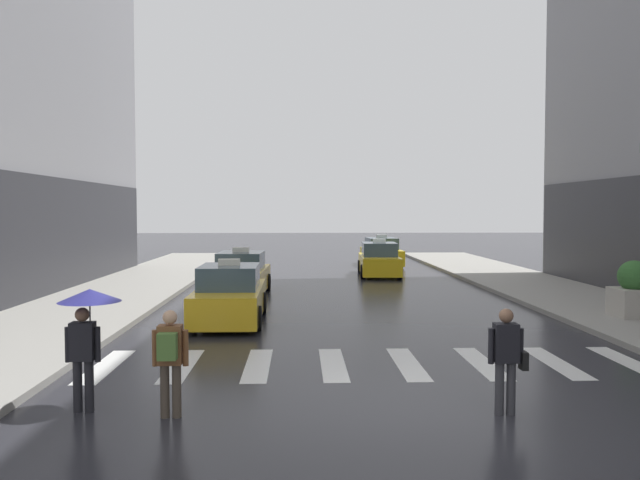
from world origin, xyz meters
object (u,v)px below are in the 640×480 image
Objects in this scene: taxi_second at (241,276)px; taxi_fourth at (381,253)px; pedestrian_with_umbrella at (87,316)px; planter_near_corner at (634,291)px; pedestrian_with_backpack at (170,355)px; taxi_lead at (230,297)px; pedestrian_with_handbag at (507,355)px; taxi_third at (379,261)px.

taxi_second is 13.97m from taxi_fourth.
pedestrian_with_umbrella is 1.21× the size of planter_near_corner.
taxi_lead is at bearing 90.03° from pedestrian_with_backpack.
taxi_lead is 2.35× the size of pedestrian_with_umbrella.
taxi_lead is 2.76× the size of pedestrian_with_backpack.
taxi_second is at bearing 111.07° from pedestrian_with_handbag.
pedestrian_with_handbag is (5.16, 0.00, -0.04)m from pedestrian_with_backpack.
taxi_lead is 2.76× the size of pedestrian_with_handbag.
taxi_second is 2.88× the size of planter_near_corner.
pedestrian_with_backpack is (1.34, -0.34, -0.54)m from pedestrian_with_umbrella.
taxi_second is 2.37× the size of pedestrian_with_umbrella.
taxi_fourth is (0.82, 5.39, 0.00)m from taxi_third.
pedestrian_with_umbrella is 1.49m from pedestrian_with_backpack.
taxi_second is at bearing 91.93° from taxi_lead.
taxi_fourth is (6.69, 17.84, 0.00)m from taxi_lead.
pedestrian_with_umbrella reaches higher than pedestrian_with_backpack.
taxi_third is 5.45m from taxi_fourth.
pedestrian_with_umbrella reaches higher than taxi_second.
planter_near_corner is (5.62, -12.80, 0.15)m from taxi_third.
taxi_second is at bearing 90.81° from pedestrian_with_backpack.
pedestrian_with_handbag is 10.11m from planter_near_corner.
taxi_third is at bearing 113.72° from planter_near_corner.
taxi_third is 2.80× the size of pedestrian_with_handbag.
pedestrian_with_handbag is (5.36, -13.91, 0.21)m from taxi_second.
pedestrian_with_handbag is at bearing -57.90° from taxi_lead.
taxi_lead is at bearing 122.10° from pedestrian_with_handbag.
pedestrian_with_handbag is (5.17, -8.24, 0.21)m from taxi_lead.
taxi_lead and taxi_second have the same top height.
pedestrian_with_handbag is at bearing -68.93° from taxi_second.
planter_near_corner reaches higher than pedestrian_with_handbag.
pedestrian_with_backpack is at bearing -104.39° from taxi_fourth.
pedestrian_with_backpack is (0.20, -13.91, 0.25)m from taxi_second.
taxi_fourth is at bearing 86.65° from pedestrian_with_handbag.
taxi_second and taxi_fourth have the same top height.
pedestrian_with_umbrella is 14.90m from planter_near_corner.
planter_near_corner is (4.80, -18.18, 0.15)m from taxi_fourth.
pedestrian_with_handbag is (6.50, -0.33, -0.58)m from pedestrian_with_umbrella.
pedestrian_with_umbrella reaches higher than pedestrian_with_handbag.
taxi_third is 20.70m from pedestrian_with_handbag.
planter_near_corner is at bearing -75.21° from taxi_fourth.
taxi_third is at bearing 74.17° from pedestrian_with_backpack.
pedestrian_with_umbrella is at bearing -107.33° from taxi_fourth.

